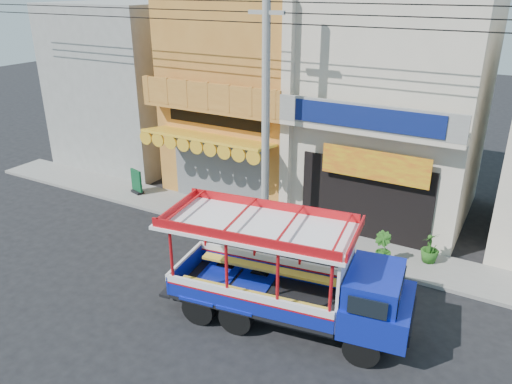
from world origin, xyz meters
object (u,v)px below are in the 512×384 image
Objects in this scene: utility_pole at (270,99)px; potted_plant_c at (430,247)px; potted_plant_b at (382,249)px; green_sign at (137,183)px; songthaew_truck at (304,280)px.

utility_pole is 27.45× the size of potted_plant_c.
potted_plant_c is (5.30, 1.02, -4.40)m from utility_pole.
utility_pole is at bearing 35.79° from potted_plant_b.
potted_plant_c is (12.05, 0.27, 0.07)m from green_sign.
potted_plant_b is 1.08× the size of potted_plant_c.
utility_pole is 6.97m from potted_plant_c.
utility_pole reaches higher than songthaew_truck.
utility_pole is at bearing -50.14° from potted_plant_c.
potted_plant_c is at bearing 1.27° from green_sign.
green_sign is (-9.81, 4.60, -0.90)m from songthaew_truck.
songthaew_truck is 6.42× the size of green_sign.
songthaew_truck reaches higher than green_sign.
utility_pole reaches higher than potted_plant_c.
green_sign is at bearing 30.88° from potted_plant_b.
songthaew_truck is at bearing -51.59° from utility_pole.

